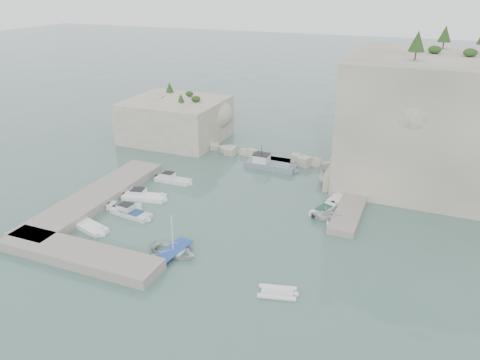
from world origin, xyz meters
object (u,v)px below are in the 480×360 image
at_px(rowboat, 174,254).
at_px(tender_east_c, 342,198).
at_px(tender_east_a, 326,220).
at_px(tender_east_b, 323,212).
at_px(motorboat_a, 173,182).
at_px(motorboat_d, 131,215).
at_px(motorboat_b, 144,199).
at_px(motorboat_e, 92,230).
at_px(inflatable_dinghy, 277,294).
at_px(tender_east_d, 332,187).
at_px(work_boat, 271,169).
at_px(motorboat_c, 124,209).

xyz_separation_m(rowboat, tender_east_c, (13.45, 19.89, 0.00)).
distance_m(tender_east_a, tender_east_b, 2.12).
xyz_separation_m(motorboat_a, motorboat_d, (0.38, -10.70, 0.00)).
bearing_deg(tender_east_c, motorboat_b, 126.48).
xyz_separation_m(motorboat_e, inflatable_dinghy, (23.10, -3.10, 0.00)).
height_order(motorboat_b, tender_east_d, tender_east_d).
bearing_deg(tender_east_a, work_boat, 29.45).
bearing_deg(motorboat_a, tender_east_c, 7.94).
relative_size(motorboat_c, inflatable_dinghy, 1.19).
relative_size(motorboat_d, work_boat, 0.70).
height_order(motorboat_a, tender_east_c, motorboat_a).
relative_size(motorboat_a, inflatable_dinghy, 1.51).
xyz_separation_m(motorboat_d, tender_east_a, (21.92, 7.76, 0.00)).
bearing_deg(rowboat, motorboat_d, 65.03).
distance_m(motorboat_b, rowboat, 14.16).
bearing_deg(tender_east_b, motorboat_c, 130.99).
distance_m(inflatable_dinghy, work_boat, 30.25).
bearing_deg(motorboat_a, motorboat_b, -97.93).
xyz_separation_m(tender_east_b, tender_east_c, (1.34, 4.70, 0.00)).
distance_m(motorboat_d, tender_east_c, 26.62).
bearing_deg(inflatable_dinghy, motorboat_a, 125.55).
bearing_deg(motorboat_b, motorboat_c, -114.44).
bearing_deg(motorboat_b, motorboat_e, -108.08).
bearing_deg(tender_east_d, tender_east_c, -131.54).
relative_size(motorboat_a, motorboat_b, 0.94).
height_order(tender_east_c, work_boat, work_boat).
relative_size(motorboat_a, tender_east_b, 1.30).
relative_size(tender_east_d, work_boat, 0.55).
bearing_deg(tender_east_b, work_boat, 64.38).
bearing_deg(tender_east_d, motorboat_a, 125.26).
bearing_deg(motorboat_d, rowboat, -23.50).
bearing_deg(motorboat_e, work_boat, 80.23).
relative_size(motorboat_b, motorboat_d, 1.04).
distance_m(motorboat_a, tender_east_a, 22.49).
bearing_deg(tender_east_d, work_boat, 89.64).
bearing_deg(motorboat_d, motorboat_b, 111.81).
distance_m(tender_east_a, tender_east_d, 9.86).
distance_m(motorboat_b, tender_east_d, 25.22).
xyz_separation_m(motorboat_d, rowboat, (8.94, -5.49, 0.00)).
bearing_deg(inflatable_dinghy, tender_east_c, 72.68).
bearing_deg(motorboat_a, motorboat_e, -97.89).
xyz_separation_m(motorboat_a, motorboat_e, (-1.77, -15.35, 0.00)).
bearing_deg(inflatable_dinghy, tender_east_b, 76.07).
distance_m(motorboat_d, tender_east_b, 23.18).
height_order(motorboat_e, tender_east_c, same).
bearing_deg(tender_east_c, work_boat, 75.75).
distance_m(motorboat_a, motorboat_e, 15.46).
bearing_deg(tender_east_b, inflatable_dinghy, -159.71).
bearing_deg(work_boat, motorboat_c, -120.05).
distance_m(motorboat_b, tender_east_a, 23.25).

